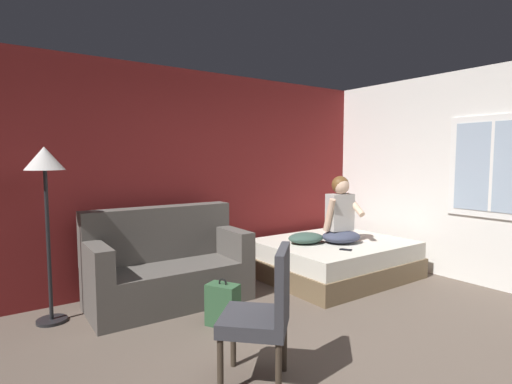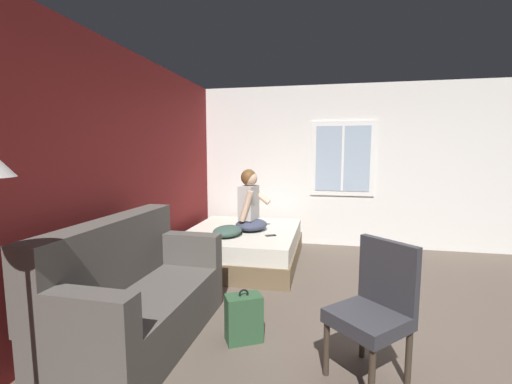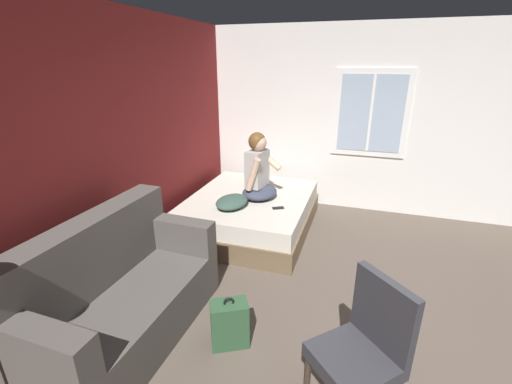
{
  "view_description": "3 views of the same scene",
  "coord_description": "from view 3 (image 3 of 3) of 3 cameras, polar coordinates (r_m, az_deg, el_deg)",
  "views": [
    {
      "loc": [
        -2.01,
        -1.87,
        1.6
      ],
      "look_at": [
        0.68,
        1.92,
        1.19
      ],
      "focal_mm": 28.0,
      "sensor_mm": 36.0,
      "label": 1
    },
    {
      "loc": [
        -2.81,
        0.66,
        1.61
      ],
      "look_at": [
        0.91,
        1.43,
        1.15
      ],
      "focal_mm": 24.0,
      "sensor_mm": 36.0,
      "label": 2
    },
    {
      "loc": [
        -2.17,
        0.44,
        2.19
      ],
      "look_at": [
        0.84,
        1.41,
        0.98
      ],
      "focal_mm": 24.0,
      "sensor_mm": 36.0,
      "label": 3
    }
  ],
  "objects": [
    {
      "name": "person_seated",
      "position": [
        4.47,
        0.41,
        3.35
      ],
      "size": [
        0.59,
        0.53,
        0.88
      ],
      "color": "#383D51",
      "rests_on": "bed"
    },
    {
      "name": "wall_side_with_window",
      "position": [
        5.42,
        22.68,
        10.5
      ],
      "size": [
        0.19,
        6.97,
        2.7
      ],
      "color": "silver",
      "rests_on": "ground"
    },
    {
      "name": "wall_back_accent",
      "position": [
        3.36,
        -29.32,
        3.81
      ],
      "size": [
        11.17,
        0.16,
        2.7
      ],
      "primitive_type": "cube",
      "color": "maroon",
      "rests_on": "ground"
    },
    {
      "name": "throw_pillow",
      "position": [
        4.27,
        -4.04,
        -1.64
      ],
      "size": [
        0.54,
        0.45,
        0.14
      ],
      "primitive_type": "ellipsoid",
      "rotation": [
        0.0,
        0.0,
        -0.2
      ],
      "color": "#385147",
      "rests_on": "bed"
    },
    {
      "name": "cell_phone",
      "position": [
        4.26,
        3.71,
        -2.67
      ],
      "size": [
        0.13,
        0.16,
        0.01
      ],
      "primitive_type": "cube",
      "rotation": [
        0.0,
        0.0,
        3.63
      ],
      "color": "black",
      "rests_on": "bed"
    },
    {
      "name": "bed",
      "position": [
        4.72,
        -0.94,
        -3.46
      ],
      "size": [
        1.9,
        1.59,
        0.48
      ],
      "color": "brown",
      "rests_on": "ground"
    },
    {
      "name": "backpack",
      "position": [
        2.99,
        -4.45,
        -21.03
      ],
      "size": [
        0.33,
        0.35,
        0.46
      ],
      "color": "#2D5133",
      "rests_on": "ground"
    },
    {
      "name": "ground_plane",
      "position": [
        3.11,
        22.74,
        -25.79
      ],
      "size": [
        40.0,
        40.0,
        0.0
      ],
      "primitive_type": "plane",
      "color": "brown"
    },
    {
      "name": "side_chair",
      "position": [
        2.42,
        17.51,
        -23.34
      ],
      "size": [
        0.65,
        0.65,
        0.98
      ],
      "color": "#382D23",
      "rests_on": "ground"
    },
    {
      "name": "couch",
      "position": [
        3.13,
        -21.83,
        -15.77
      ],
      "size": [
        1.72,
        0.86,
        1.04
      ],
      "color": "#514C47",
      "rests_on": "ground"
    }
  ]
}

